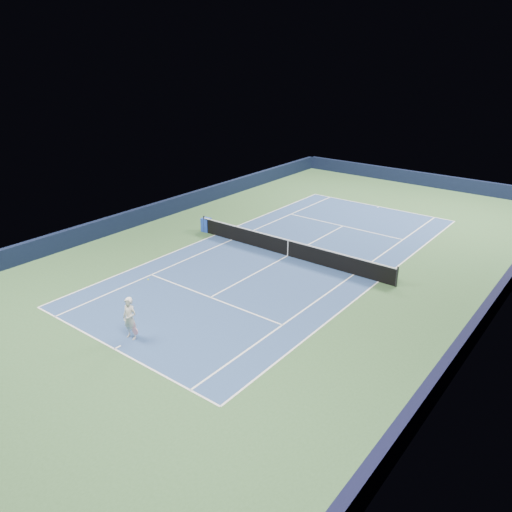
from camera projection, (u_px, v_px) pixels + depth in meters
The scene contains 19 objects.
ground at pixel (288, 256), 27.99m from camera, with size 40.00×40.00×0.00m, color #32552E.
wall_far at pixel (420, 179), 42.23m from camera, with size 22.00×0.35×1.10m, color black.
wall_right at pixel (494, 303), 21.66m from camera, with size 0.35×40.00×1.10m, color black.
wall_left at pixel (157, 211), 33.90m from camera, with size 0.35×40.00×1.10m, color black.
court_surface at pixel (288, 256), 27.99m from camera, with size 10.97×23.77×0.01m, color navy.
baseline_far at pixel (379, 207), 36.65m from camera, with size 10.97×0.08×0.00m, color white.
baseline_near at pixel (114, 349), 19.32m from camera, with size 10.97×0.08×0.00m, color white.
sideline_doubles_right at pixel (378, 282), 24.89m from camera, with size 0.08×23.77×0.00m, color white.
sideline_doubles_left at pixel (215, 235), 31.09m from camera, with size 0.08×23.77×0.00m, color white.
sideline_singles_right at pixel (354, 275), 25.66m from camera, with size 0.08×23.77×0.00m, color white.
sideline_singles_left at pixel (232, 240), 30.31m from camera, with size 0.08×23.77×0.00m, color white.
service_line_far at pixel (343, 226), 32.66m from camera, with size 8.23×0.08×0.00m, color white.
service_line_near at pixel (210, 297), 23.32m from camera, with size 8.23×0.08×0.00m, color white.
center_service_line at pixel (288, 256), 27.99m from camera, with size 0.08×12.80×0.00m, color white.
center_mark_far at pixel (378, 207), 36.55m from camera, with size 0.08×0.30×0.00m, color white.
center_mark_near at pixel (118, 347), 19.43m from camera, with size 0.08×0.30×0.00m, color white.
tennis_net at pixel (288, 248), 27.80m from camera, with size 12.90×0.10×1.07m.
sponsor_cube at pixel (206, 225), 31.58m from camera, with size 0.59×0.52×0.87m.
tennis_player at pixel (130, 318), 19.73m from camera, with size 0.83×1.29×2.28m.
Camera 1 is at (14.41, -21.51, 10.80)m, focal length 35.00 mm.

